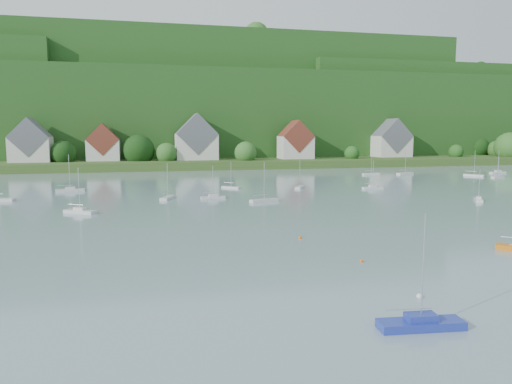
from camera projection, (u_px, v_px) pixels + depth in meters
far_shore_strip at (181, 162)px, 201.98m from camera, size 600.00×60.00×3.00m
forested_ridge at (172, 115)px, 265.68m from camera, size 620.00×181.22×69.89m
village_building_0 at (31, 144)px, 176.06m from camera, size 14.00×10.40×16.00m
village_building_1 at (103, 145)px, 183.71m from camera, size 12.00×9.36×14.00m
village_building_2 at (196, 141)px, 190.42m from camera, size 16.00×11.44×18.00m
village_building_3 at (296, 143)px, 197.58m from camera, size 13.00×10.40×15.50m
village_building_4 at (392, 142)px, 211.54m from camera, size 15.00×10.40×16.50m
near_sailboat_1 at (421, 323)px, 35.01m from camera, size 6.36×2.36×8.40m
mooring_buoy_1 at (419, 298)px, 41.52m from camera, size 0.50×0.50×0.50m
mooring_buoy_2 at (361, 262)px, 52.87m from camera, size 0.38×0.38×0.38m
mooring_buoy_3 at (300, 239)px, 64.44m from camera, size 0.43×0.43×0.43m
far_sailboat_cluster at (258, 185)px, 124.32m from camera, size 186.79×77.90×8.71m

